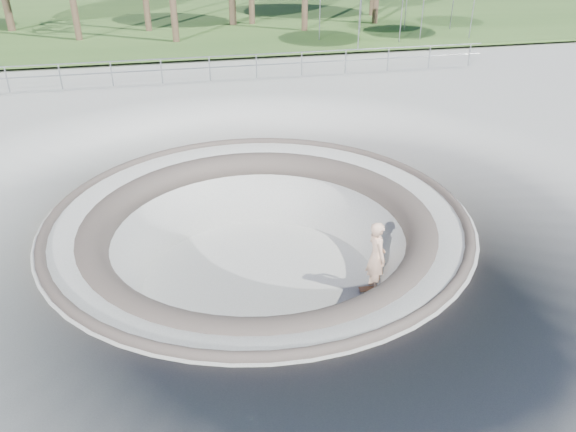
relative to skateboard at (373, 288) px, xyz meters
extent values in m
plane|color=#AEAFA9|center=(-2.70, 1.13, 1.84)|extent=(180.00, 180.00, 0.00)
torus|color=#AEAFA9|center=(-2.70, 1.13, -0.16)|extent=(14.00, 14.00, 4.00)
cylinder|color=#AEAFA9|center=(-2.70, 1.13, -0.11)|extent=(6.60, 6.60, 0.10)
torus|color=#49413A|center=(-2.70, 1.13, 1.82)|extent=(10.24, 10.24, 0.24)
torus|color=#49413A|center=(-2.70, 1.13, 1.39)|extent=(8.91, 8.91, 0.81)
cube|color=#304F1F|center=(-2.70, 35.13, 2.06)|extent=(180.00, 36.00, 0.12)
ellipsoid|color=brown|center=(5.30, 61.13, -6.02)|extent=(61.60, 44.00, 28.60)
ellipsoid|color=brown|center=(32.30, 53.13, -3.52)|extent=(42.00, 30.00, 19.50)
cylinder|color=gray|center=(-2.70, 13.13, 3.01)|extent=(25.00, 0.05, 0.05)
cylinder|color=gray|center=(-2.70, 13.13, 2.56)|extent=(25.00, 0.05, 0.05)
cube|color=brown|center=(0.00, 0.00, 0.01)|extent=(0.74, 0.25, 0.02)
cylinder|color=#B1B0B5|center=(0.00, 0.00, -0.02)|extent=(0.04, 0.15, 0.03)
cylinder|color=#B1B0B5|center=(0.00, 0.00, -0.02)|extent=(0.04, 0.15, 0.03)
cylinder|color=silver|center=(0.00, 0.00, -0.03)|extent=(0.06, 0.03, 0.06)
cylinder|color=silver|center=(0.00, 0.00, -0.03)|extent=(0.06, 0.03, 0.06)
cylinder|color=silver|center=(0.00, 0.00, -0.03)|extent=(0.06, 0.03, 0.06)
cylinder|color=silver|center=(0.00, 0.00, -0.03)|extent=(0.06, 0.03, 0.06)
imported|color=beige|center=(0.00, 0.00, 0.95)|extent=(0.51, 0.72, 1.88)
cylinder|color=gray|center=(4.44, 17.59, 3.33)|extent=(0.06, 0.06, 2.41)
cylinder|color=gray|center=(7.51, 17.59, 3.33)|extent=(0.06, 0.06, 2.41)
cylinder|color=gray|center=(4.44, 20.66, 3.33)|extent=(0.06, 0.06, 2.41)
cylinder|color=gray|center=(7.51, 20.66, 3.33)|extent=(0.06, 0.06, 2.41)
cylinder|color=gray|center=(9.53, 18.66, 3.24)|extent=(0.06, 0.06, 2.24)
cylinder|color=gray|center=(12.38, 18.66, 3.24)|extent=(0.06, 0.06, 2.24)
cylinder|color=gray|center=(9.53, 21.50, 3.24)|extent=(0.06, 0.06, 2.24)
cylinder|color=gray|center=(12.38, 21.50, 3.24)|extent=(0.06, 0.06, 2.24)
camera|label=1|loc=(-4.60, -10.80, 8.37)|focal=35.00mm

